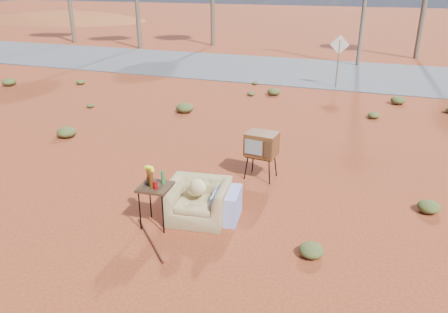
% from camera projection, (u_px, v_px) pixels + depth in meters
% --- Properties ---
extents(ground, '(140.00, 140.00, 0.00)m').
position_uv_depth(ground, '(186.00, 216.00, 8.59)').
color(ground, '#973D1E').
rests_on(ground, ground).
extents(highway, '(140.00, 7.00, 0.04)m').
position_uv_depth(highway, '(312.00, 72.00, 21.63)').
color(highway, '#565659').
rests_on(highway, ground).
extents(dirt_mound, '(26.00, 18.00, 2.00)m').
position_uv_depth(dirt_mound, '(65.00, 20.00, 47.62)').
color(dirt_mound, brown).
rests_on(dirt_mound, ground).
extents(armchair, '(1.44, 1.04, 1.01)m').
position_uv_depth(armchair, '(203.00, 197.00, 8.34)').
color(armchair, '#9A8654').
rests_on(armchair, ground).
extents(tv_unit, '(0.73, 0.61, 1.11)m').
position_uv_depth(tv_unit, '(262.00, 145.00, 9.93)').
color(tv_unit, black).
rests_on(tv_unit, ground).
extents(side_table, '(0.61, 0.61, 1.14)m').
position_uv_depth(side_table, '(154.00, 184.00, 8.01)').
color(side_table, '#3A2915').
rests_on(side_table, ground).
extents(rusty_bar, '(1.12, 1.12, 0.04)m').
position_uv_depth(rusty_bar, '(150.00, 239.00, 7.79)').
color(rusty_bar, '#461C12').
rests_on(rusty_bar, ground).
extents(road_sign, '(0.78, 0.06, 2.19)m').
position_uv_depth(road_sign, '(339.00, 52.00, 17.98)').
color(road_sign, brown).
rests_on(road_sign, ground).
extents(scrub_patch, '(17.49, 8.07, 0.33)m').
position_uv_depth(scrub_patch, '(223.00, 134.00, 12.63)').
color(scrub_patch, '#4E5625').
rests_on(scrub_patch, ground).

